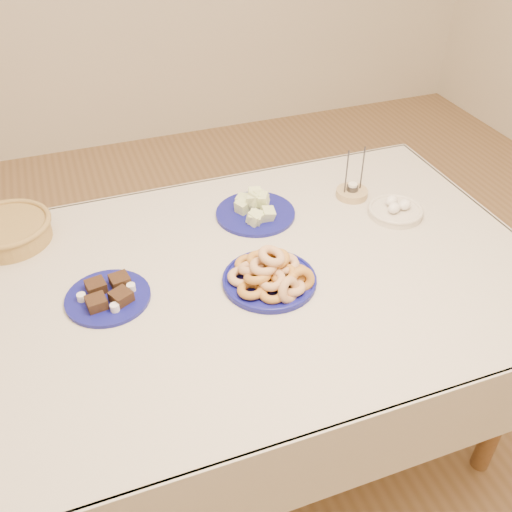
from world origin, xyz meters
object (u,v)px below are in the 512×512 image
object	(u,v)px
candle_holder	(352,192)
egg_bowl	(396,210)
melon_plate	(255,209)
brownie_plate	(108,296)
dining_table	(250,301)
donut_platter	(271,275)
wicker_basket	(7,230)

from	to	relation	value
candle_holder	egg_bowl	size ratio (longest dim) A/B	0.79
melon_plate	brownie_plate	bearing A→B (deg)	-154.37
dining_table	melon_plate	distance (m)	0.33
brownie_plate	donut_platter	bearing A→B (deg)	-11.54
melon_plate	brownie_plate	world-z (taller)	melon_plate
dining_table	wicker_basket	xyz separation A→B (m)	(-0.64, 0.41, 0.14)
donut_platter	melon_plate	size ratio (longest dim) A/B	1.03
dining_table	egg_bowl	world-z (taller)	egg_bowl
wicker_basket	candle_holder	bearing A→B (deg)	-6.81
donut_platter	candle_holder	distance (m)	0.54
wicker_basket	egg_bowl	distance (m)	1.22
dining_table	egg_bowl	distance (m)	0.58
dining_table	donut_platter	size ratio (longest dim) A/B	4.96
dining_table	candle_holder	bearing A→B (deg)	30.21
candle_holder	egg_bowl	bearing A→B (deg)	-62.43
donut_platter	melon_plate	distance (m)	0.34
donut_platter	egg_bowl	world-z (taller)	donut_platter
melon_plate	candle_holder	bearing A→B (deg)	-0.28
melon_plate	egg_bowl	bearing A→B (deg)	-19.53
candle_holder	melon_plate	bearing A→B (deg)	179.72
donut_platter	melon_plate	bearing A→B (deg)	77.47
dining_table	donut_platter	bearing A→B (deg)	-55.89
wicker_basket	brownie_plate	bearing A→B (deg)	-56.97
dining_table	brownie_plate	xyz separation A→B (m)	(-0.40, 0.03, 0.12)
egg_bowl	candle_holder	bearing A→B (deg)	117.57
wicker_basket	candle_holder	distance (m)	1.12
dining_table	candle_holder	xyz separation A→B (m)	(0.47, 0.27, 0.12)
melon_plate	brownie_plate	size ratio (longest dim) A/B	1.27
brownie_plate	wicker_basket	xyz separation A→B (m)	(-0.24, 0.38, 0.03)
donut_platter	egg_bowl	size ratio (longest dim) A/B	1.50
melon_plate	egg_bowl	distance (m)	0.46
candle_holder	wicker_basket	bearing A→B (deg)	173.19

